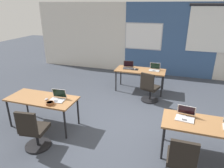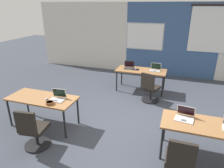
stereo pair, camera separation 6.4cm
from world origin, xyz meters
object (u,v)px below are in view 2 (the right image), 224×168
Objects in this scene: desk_near_left at (42,100)px; mouse_far_left at (136,69)px; chair_near_right_inner at (179,164)px; laptop_far_left at (129,67)px; desk_near_right at (207,128)px; mouse_near_left_inner at (46,99)px; laptop_far_right at (155,69)px; laptop_near_right_inner at (185,116)px; desk_far_center at (141,72)px; laptop_near_left_inner at (58,97)px; chair_far_right at (150,90)px; snack_bowl at (50,103)px; chair_near_left_inner at (34,132)px.

desk_near_left is 3.19m from mouse_far_left.
laptop_far_left is at bearing -64.25° from chair_near_right_inner.
chair_near_right_inner reaches higher than desk_near_right.
desk_near_right is 3.34m from mouse_near_left_inner.
laptop_far_right is 0.92× the size of laptop_near_right_inner.
desk_far_center is 1.74× the size of chair_near_right_inner.
desk_far_center is 15.65× the size of mouse_near_left_inner.
laptop_far_right reaches higher than desk_near_left.
laptop_near_left_inner is 3.46× the size of mouse_near_left_inner.
desk_near_left is 4.34× the size of laptop_far_left.
desk_near_right is 4.36× the size of laptop_near_right_inner.
laptop_far_left is 3.29m from laptop_near_right_inner.
laptop_far_right reaches higher than chair_far_right.
desk_far_center is 1.74× the size of chair_far_right.
laptop_far_left reaches higher than desk_near_left.
laptop_near_right_inner reaches higher than snack_bowl.
desk_near_left is 1.74× the size of chair_far_right.
desk_near_right is at bearing 0.00° from desk_near_left.
desk_near_left is 4.72× the size of laptop_far_right.
desk_near_right is 3.38m from mouse_far_left.
chair_near_left_inner is 4.13m from laptop_far_right.
snack_bowl is at bearing -39.01° from mouse_near_left_inner.
laptop_far_left is at bearing 127.21° from desk_near_right.
laptop_near_right_inner is at bearing 134.07° from chair_far_right.
chair_far_right is (0.42, -0.74, -0.28)m from desk_far_center.
snack_bowl is (-2.73, -0.32, -0.01)m from laptop_near_right_inner.
laptop_near_right_inner is at bearing -169.86° from chair_near_left_inner.
mouse_far_left is at bearing 127.11° from laptop_near_right_inner.
mouse_far_left is at bearing 68.21° from snack_bowl.
mouse_near_left_inner reaches higher than desk_near_left.
desk_near_right is 3.17m from laptop_far_right.
laptop_near_left_inner is at bearing -16.48° from chair_near_right_inner.
laptop_far_right is (1.86, 3.67, 0.39)m from chair_near_left_inner.
chair_near_left_inner is (-3.16, -0.79, -0.28)m from desk_near_right.
desk_near_right is 9.01× the size of snack_bowl.
desk_near_left is at bearing 179.24° from laptop_near_left_inner.
mouse_far_left is 0.63m from laptop_far_right.
laptop_near_right_inner reaches higher than chair_near_left_inner.
chair_far_right is 5.18× the size of snack_bowl.
laptop_far_left reaches higher than desk_far_center.
laptop_far_left is 3.14m from mouse_near_left_inner.
snack_bowl is (0.21, -0.17, 0.02)m from mouse_near_left_inner.
laptop_far_left reaches higher than desk_near_right.
laptop_far_left is 1.00× the size of laptop_near_right_inner.
mouse_near_left_inner is (0.16, -0.05, 0.08)m from desk_near_left.
laptop_far_left is 1.09× the size of laptop_far_right.
mouse_near_left_inner is (-0.24, -0.08, -0.03)m from laptop_near_left_inner.
mouse_far_left is 3.09m from laptop_near_right_inner.
desk_near_right is 1.74× the size of chair_near_left_inner.
chair_near_right_inner is (2.67, -0.79, -0.39)m from laptop_near_left_inner.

